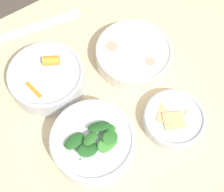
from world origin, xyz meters
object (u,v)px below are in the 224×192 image
Objects in this scene: ruler at (25,31)px; bowl_carrots at (47,78)px; bowl_beans_hotdog at (134,55)px; bowl_cookies at (174,119)px; bowl_greens at (93,142)px.

bowl_carrots is at bearing -98.68° from ruler.
bowl_beans_hotdog is 0.31m from ruler.
ruler is at bearing 110.11° from bowl_cookies.
ruler is at bearing 127.40° from bowl_beans_hotdog.
bowl_carrots is 1.00× the size of bowl_greens.
bowl_beans_hotdog is 0.60× the size of ruler.
bowl_beans_hotdog is (0.22, 0.14, -0.01)m from bowl_greens.
bowl_beans_hotdog is at bearing -52.60° from ruler.
bowl_carrots is at bearing 126.49° from bowl_cookies.
ruler is at bearing 86.27° from bowl_greens.
bowl_carrots reaches higher than bowl_cookies.
bowl_cookies reaches higher than ruler.
bowl_greens reaches higher than bowl_cookies.
bowl_cookies is at bearing -16.26° from bowl_greens.
bowl_greens reaches higher than bowl_beans_hotdog.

